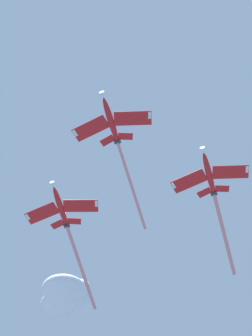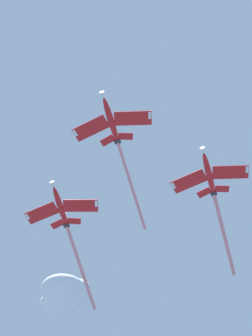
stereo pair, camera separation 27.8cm
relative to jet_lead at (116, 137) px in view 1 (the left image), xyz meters
name	(u,v)px [view 1 (the left image)]	position (x,y,z in m)	size (l,w,h in m)	color
jet_lead	(116,137)	(0.00, 0.00, 0.00)	(37.31, 20.16, 8.42)	red
jet_left_wing	(214,196)	(-27.21, 11.38, -3.73)	(37.00, 20.09, 8.92)	red
jet_right_wing	(68,228)	(-14.16, -25.79, -4.51)	(38.69, 21.72, 9.61)	red
cloud_high	(67,294)	(-92.40, -94.21, 60.05)	(23.55, 28.10, 9.01)	white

